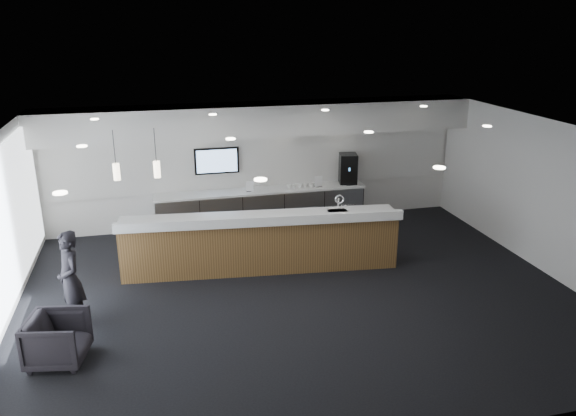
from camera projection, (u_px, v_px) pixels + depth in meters
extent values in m
plane|color=black|center=(300.00, 294.00, 10.36)|extent=(10.00, 10.00, 0.00)
cube|color=black|center=(302.00, 134.00, 9.39)|extent=(10.00, 8.00, 0.02)
cube|color=silver|center=(258.00, 163.00, 13.55)|extent=(10.00, 0.02, 3.00)
cube|color=silver|center=(546.00, 197.00, 11.01)|extent=(0.02, 8.00, 3.00)
cube|color=silver|center=(261.00, 119.00, 12.77)|extent=(10.00, 0.90, 0.70)
cube|color=silver|center=(258.00, 160.00, 13.49)|extent=(9.80, 0.06, 1.40)
cube|color=#919498|center=(261.00, 209.00, 13.56)|extent=(5.00, 0.60, 0.90)
cube|color=white|center=(261.00, 190.00, 13.41)|extent=(5.06, 0.66, 0.05)
cylinder|color=silver|center=(178.00, 219.00, 12.80)|extent=(0.60, 0.02, 0.02)
cylinder|color=silver|center=(222.00, 215.00, 13.02)|extent=(0.60, 0.02, 0.02)
cylinder|color=silver|center=(264.00, 212.00, 13.25)|extent=(0.60, 0.02, 0.02)
cylinder|color=silver|center=(305.00, 208.00, 13.48)|extent=(0.60, 0.02, 0.02)
cylinder|color=silver|center=(344.00, 205.00, 13.71)|extent=(0.60, 0.02, 0.02)
cube|color=black|center=(217.00, 161.00, 13.20)|extent=(1.05, 0.07, 0.62)
cube|color=#306FC2|center=(217.00, 161.00, 13.16)|extent=(0.95, 0.01, 0.54)
cylinder|color=beige|center=(157.00, 174.00, 9.83)|extent=(0.12, 0.12, 0.30)
cylinder|color=beige|center=(116.00, 176.00, 9.67)|extent=(0.12, 0.12, 0.30)
cube|color=#51371B|center=(261.00, 244.00, 11.27)|extent=(5.50, 1.32, 1.05)
cube|color=white|center=(260.00, 218.00, 11.09)|extent=(5.59, 1.41, 0.06)
cube|color=white|center=(262.00, 221.00, 10.67)|extent=(5.52, 0.69, 0.18)
cylinder|color=silver|center=(338.00, 205.00, 11.34)|extent=(0.04, 0.04, 0.28)
torus|color=silver|center=(339.00, 199.00, 11.24)|extent=(0.19, 0.05, 0.19)
cube|color=black|center=(348.00, 168.00, 13.83)|extent=(0.50, 0.55, 0.73)
cube|color=silver|center=(351.00, 185.00, 13.71)|extent=(0.26, 0.12, 0.02)
cube|color=white|center=(250.00, 186.00, 13.21)|extent=(0.18, 0.07, 0.25)
cube|color=white|center=(318.00, 182.00, 13.55)|extent=(0.20, 0.05, 0.27)
imported|color=black|center=(58.00, 339.00, 8.21)|extent=(0.96, 0.94, 0.75)
imported|color=black|center=(70.00, 279.00, 9.08)|extent=(0.60, 0.71, 1.64)
imported|color=white|center=(317.00, 185.00, 13.60)|extent=(0.10, 0.10, 0.10)
imported|color=white|center=(311.00, 185.00, 13.57)|extent=(0.14, 0.14, 0.10)
imported|color=white|center=(306.00, 186.00, 13.54)|extent=(0.13, 0.13, 0.10)
imported|color=white|center=(300.00, 186.00, 13.51)|extent=(0.13, 0.13, 0.10)
imported|color=white|center=(294.00, 186.00, 13.48)|extent=(0.14, 0.14, 0.10)
imported|color=white|center=(289.00, 187.00, 13.44)|extent=(0.11, 0.11, 0.10)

